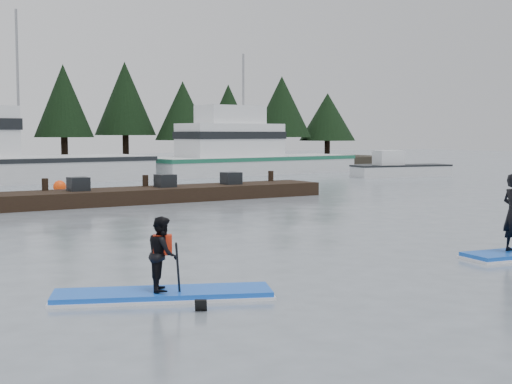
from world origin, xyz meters
TOP-DOWN VIEW (x-y plane):
  - ground at (0.00, 0.00)m, footprint 160.00×160.00m
  - fishing_boat_medium at (14.35, 30.27)m, footprint 15.21×5.74m
  - skiff at (20.90, 22.63)m, footprint 6.44×3.03m
  - floating_dock at (0.25, 15.62)m, footprint 16.48×2.26m
  - buoy_b at (-0.24, 23.15)m, footprint 0.60×0.60m
  - paddleboard_solo at (-5.28, 0.34)m, footprint 3.55×2.15m

SIDE VIEW (x-z plane):
  - ground at x=0.00m, z-range 0.00..0.00m
  - buoy_b at x=-0.24m, z-range -0.30..0.30m
  - floating_dock at x=0.25m, z-range 0.00..0.55m
  - skiff at x=20.90m, z-range 0.00..0.72m
  - paddleboard_solo at x=-5.28m, z-range -0.52..1.28m
  - fishing_boat_medium at x=14.35m, z-range -3.77..5.02m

